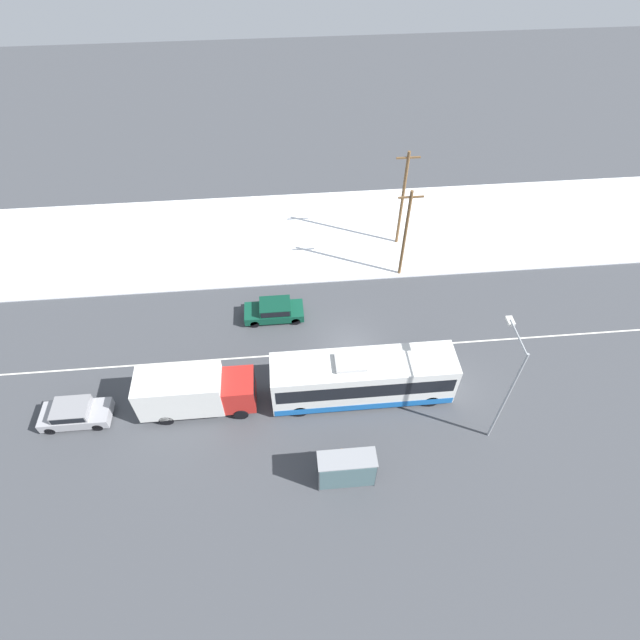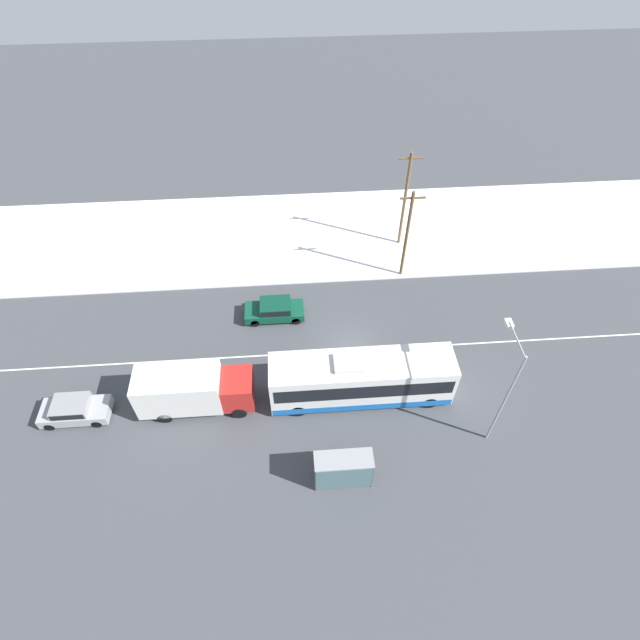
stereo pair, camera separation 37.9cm
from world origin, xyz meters
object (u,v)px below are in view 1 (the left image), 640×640
(sedan_car, at_px, (275,310))
(utility_pole_roadside, at_px, (405,234))
(pedestrian_at_stop, at_px, (341,455))
(city_bus, at_px, (363,379))
(bus_shelter, at_px, (347,470))
(utility_pole_snowlot, at_px, (403,199))
(streetlamp, at_px, (508,380))
(box_truck, at_px, (194,391))
(parked_car_near_truck, at_px, (74,413))

(sedan_car, height_order, utility_pole_roadside, utility_pole_roadside)
(pedestrian_at_stop, bearing_deg, city_bus, 68.16)
(pedestrian_at_stop, height_order, bus_shelter, bus_shelter)
(sedan_car, distance_m, utility_pole_snowlot, 13.45)
(pedestrian_at_stop, relative_size, streetlamp, 0.22)
(pedestrian_at_stop, bearing_deg, utility_pole_snowlot, 70.17)
(sedan_car, height_order, streetlamp, streetlamp)
(city_bus, relative_size, box_truck, 1.60)
(box_truck, distance_m, streetlamp, 18.03)
(pedestrian_at_stop, distance_m, bus_shelter, 1.33)
(pedestrian_at_stop, relative_size, utility_pole_roadside, 0.23)
(utility_pole_roadside, bearing_deg, bus_shelter, -110.66)
(pedestrian_at_stop, relative_size, utility_pole_snowlot, 0.21)
(streetlamp, relative_size, utility_pole_roadside, 1.03)
(parked_car_near_truck, height_order, streetlamp, streetlamp)
(utility_pole_roadside, bearing_deg, parked_car_near_truck, -153.07)
(city_bus, xyz_separation_m, bus_shelter, (-1.68, -5.77, -0.07))
(parked_car_near_truck, bearing_deg, box_truck, 2.20)
(city_bus, relative_size, parked_car_near_truck, 2.73)
(sedan_car, relative_size, utility_pole_snowlot, 0.51)
(parked_car_near_truck, xyz_separation_m, bus_shelter, (15.88, -5.50, 0.88))
(city_bus, xyz_separation_m, streetlamp, (7.20, -3.02, 3.19))
(pedestrian_at_stop, distance_m, utility_pole_snowlot, 20.97)
(city_bus, height_order, box_truck, city_bus)
(utility_pole_snowlot, bearing_deg, utility_pole_roadside, -97.82)
(city_bus, distance_m, utility_pole_snowlot, 15.97)
(city_bus, distance_m, pedestrian_at_stop, 5.01)
(city_bus, height_order, utility_pole_snowlot, utility_pole_snowlot)
(box_truck, bearing_deg, parked_car_near_truck, -177.80)
(city_bus, distance_m, box_truck, 10.28)
(bus_shelter, bearing_deg, box_truck, 146.09)
(bus_shelter, xyz_separation_m, streetlamp, (8.88, 2.76, 3.26))
(sedan_car, bearing_deg, pedestrian_at_stop, 106.15)
(sedan_car, relative_size, parked_car_near_truck, 1.04)
(city_bus, height_order, streetlamp, streetlamp)
(box_truck, relative_size, bus_shelter, 2.20)
(streetlamp, distance_m, utility_pole_roadside, 14.29)
(sedan_car, bearing_deg, streetlamp, 140.61)
(parked_car_near_truck, xyz_separation_m, utility_pole_roadside, (22.21, 11.28, 3.20))
(parked_car_near_truck, bearing_deg, sedan_car, 31.37)
(bus_shelter, bearing_deg, sedan_car, 105.46)
(sedan_car, distance_m, utility_pole_roadside, 11.10)
(bus_shelter, bearing_deg, city_bus, 73.79)
(box_truck, relative_size, sedan_car, 1.65)
(parked_car_near_truck, distance_m, utility_pole_roadside, 25.12)
(box_truck, height_order, utility_pole_roadside, utility_pole_roadside)
(sedan_car, xyz_separation_m, utility_pole_snowlot, (10.45, 7.65, 3.60))
(box_truck, xyz_separation_m, parked_car_near_truck, (-7.28, -0.28, -0.91))
(bus_shelter, height_order, utility_pole_roadside, utility_pole_roadside)
(pedestrian_at_stop, xyz_separation_m, streetlamp, (9.04, 1.59, 3.88))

